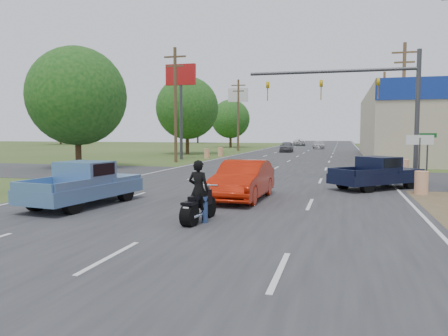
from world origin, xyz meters
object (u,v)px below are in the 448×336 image
(motorcycle, at_px, (198,207))
(distant_car_grey, at_px, (287,147))
(navy_pickup, at_px, (379,173))
(distant_car_silver, at_px, (318,145))
(blue_pickup, at_px, (85,183))
(distant_car_white, at_px, (299,142))
(rider, at_px, (199,193))
(red_convertible, at_px, (243,180))

(motorcycle, height_order, distant_car_grey, distant_car_grey)
(navy_pickup, distance_m, distant_car_silver, 50.25)
(navy_pickup, xyz_separation_m, distant_car_grey, (-8.84, 36.92, -0.05))
(blue_pickup, height_order, distant_car_grey, blue_pickup)
(distant_car_grey, distance_m, distant_car_white, 29.26)
(motorcycle, bearing_deg, distant_car_white, 100.61)
(rider, relative_size, distant_car_grey, 0.41)
(blue_pickup, bearing_deg, navy_pickup, 43.12)
(distant_car_grey, height_order, distant_car_white, distant_car_grey)
(motorcycle, distance_m, rider, 0.41)
(red_convertible, distance_m, rider, 4.61)
(red_convertible, relative_size, distant_car_silver, 1.07)
(navy_pickup, height_order, distant_car_white, navy_pickup)
(blue_pickup, height_order, distant_car_silver, blue_pickup)
(red_convertible, xyz_separation_m, distant_car_white, (-4.58, 71.02, -0.12))
(navy_pickup, bearing_deg, distant_car_white, 145.13)
(blue_pickup, xyz_separation_m, distant_car_grey, (1.78, 44.56, -0.09))
(distant_car_silver, bearing_deg, rider, -96.99)
(distant_car_grey, bearing_deg, motorcycle, -89.01)
(red_convertible, distance_m, navy_pickup, 7.27)
(rider, distance_m, navy_pickup, 11.05)
(red_convertible, xyz_separation_m, motorcycle, (-0.31, -4.65, -0.30))
(rider, bearing_deg, distant_car_white, -79.38)
(distant_car_silver, bearing_deg, motorcycle, -96.99)
(red_convertible, height_order, distant_car_white, red_convertible)
(motorcycle, bearing_deg, distant_car_silver, 97.04)
(red_convertible, distance_m, distant_car_white, 71.17)
(distant_car_silver, bearing_deg, red_convertible, -96.70)
(rider, bearing_deg, red_convertible, -86.41)
(rider, relative_size, navy_pickup, 0.39)
(distant_car_white, bearing_deg, red_convertible, 83.71)
(red_convertible, xyz_separation_m, distant_car_grey, (-3.45, 41.78, -0.05))
(motorcycle, xyz_separation_m, navy_pickup, (5.71, 9.51, 0.30))
(motorcycle, distance_m, distant_car_grey, 46.54)
(red_convertible, bearing_deg, rider, -91.89)
(blue_pickup, distance_m, distant_car_white, 73.80)
(blue_pickup, height_order, navy_pickup, blue_pickup)
(rider, xyz_separation_m, navy_pickup, (5.70, 9.46, -0.11))
(red_convertible, relative_size, distant_car_grey, 1.10)
(distant_car_white, bearing_deg, motorcycle, 83.25)
(rider, height_order, distant_car_grey, rider)
(red_convertible, bearing_deg, blue_pickup, -150.10)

